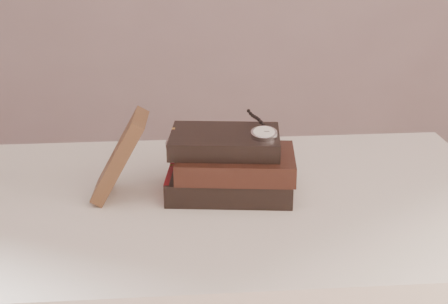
{
  "coord_description": "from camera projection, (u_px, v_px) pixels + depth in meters",
  "views": [
    {
      "loc": [
        -0.08,
        -0.69,
        1.23
      ],
      "look_at": [
        0.01,
        0.37,
        0.82
      ],
      "focal_mm": 53.43,
      "sensor_mm": 36.0,
      "label": 1
    }
  ],
  "objects": [
    {
      "name": "pocket_watch",
      "position": [
        263.0,
        132.0,
        1.12
      ],
      "size": [
        0.05,
        0.15,
        0.02
      ],
      "color": "silver",
      "rests_on": "book_stack"
    },
    {
      "name": "table",
      "position": [
        219.0,
        244.0,
        1.18
      ],
      "size": [
        1.0,
        0.6,
        0.75
      ],
      "color": "silver",
      "rests_on": "ground"
    },
    {
      "name": "eyeglasses",
      "position": [
        190.0,
        145.0,
        1.21
      ],
      "size": [
        0.1,
        0.11,
        0.04
      ],
      "color": "silver",
      "rests_on": "book_stack"
    },
    {
      "name": "book_stack",
      "position": [
        230.0,
        166.0,
        1.15
      ],
      "size": [
        0.23,
        0.17,
        0.11
      ],
      "color": "black",
      "rests_on": "table"
    },
    {
      "name": "journal",
      "position": [
        120.0,
        156.0,
        1.12
      ],
      "size": [
        0.1,
        0.1,
        0.15
      ],
      "primitive_type": "cube",
      "rotation": [
        0.0,
        0.51,
        -0.06
      ],
      "color": "#3C2517",
      "rests_on": "table"
    }
  ]
}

